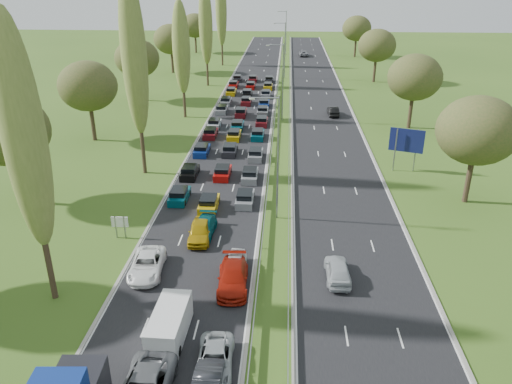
# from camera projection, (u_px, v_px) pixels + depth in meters

# --- Properties ---
(ground) EXTENTS (260.00, 260.00, 0.00)m
(ground) POSITION_uv_depth(u_px,v_px,m) (282.00, 117.00, 82.41)
(ground) COLOR #37581B
(ground) RESTS_ON ground
(near_carriageway) EXTENTS (10.50, 215.00, 0.04)m
(near_carriageway) POSITION_uv_depth(u_px,v_px,m) (243.00, 112.00, 85.07)
(near_carriageway) COLOR black
(near_carriageway) RESTS_ON ground
(far_carriageway) EXTENTS (10.50, 215.00, 0.04)m
(far_carriageway) POSITION_uv_depth(u_px,v_px,m) (322.00, 114.00, 84.30)
(far_carriageway) COLOR black
(far_carriageway) RESTS_ON ground
(central_reservation) EXTENTS (2.36, 215.00, 0.32)m
(central_reservation) POSITION_uv_depth(u_px,v_px,m) (282.00, 110.00, 84.47)
(central_reservation) COLOR gray
(central_reservation) RESTS_ON ground
(lamp_columns) EXTENTS (0.18, 140.18, 12.00)m
(lamp_columns) POSITION_uv_depth(u_px,v_px,m) (283.00, 83.00, 78.15)
(lamp_columns) COLOR gray
(lamp_columns) RESTS_ON ground
(poplar_row) EXTENTS (2.80, 127.80, 22.44)m
(poplar_row) POSITION_uv_depth(u_px,v_px,m) (165.00, 49.00, 67.51)
(poplar_row) COLOR #2D2116
(poplar_row) RESTS_ON ground
(woodland_left) EXTENTS (8.00, 166.00, 11.10)m
(woodland_left) POSITION_uv_depth(u_px,v_px,m) (78.00, 92.00, 64.95)
(woodland_left) COLOR #2D2116
(woodland_left) RESTS_ON ground
(woodland_right) EXTENTS (8.00, 153.00, 11.10)m
(woodland_right) POSITION_uv_depth(u_px,v_px,m) (429.00, 90.00, 66.02)
(woodland_right) COLOR #2D2116
(woodland_right) RESTS_ON ground
(traffic_queue_fill) EXTENTS (9.05, 68.20, 0.80)m
(traffic_queue_fill) POSITION_uv_depth(u_px,v_px,m) (240.00, 118.00, 80.32)
(traffic_queue_fill) COLOR #053F4C
(traffic_queue_fill) RESTS_ON ground
(near_car_2) EXTENTS (2.89, 5.53, 1.49)m
(near_car_2) POSITION_uv_depth(u_px,v_px,m) (147.00, 265.00, 39.42)
(near_car_2) COLOR white
(near_car_2) RESTS_ON near_carriageway
(near_car_7) EXTENTS (2.17, 4.86, 1.39)m
(near_car_7) POSITION_uv_depth(u_px,v_px,m) (204.00, 228.00, 45.20)
(near_car_7) COLOR #054F53
(near_car_7) RESTS_ON near_carriageway
(near_car_8) EXTENTS (2.14, 4.82, 1.61)m
(near_car_8) POSITION_uv_depth(u_px,v_px,m) (200.00, 231.00, 44.41)
(near_car_8) COLOR #B38D0B
(near_car_8) RESTS_ON near_carriageway
(near_car_10) EXTENTS (2.38, 4.79, 1.31)m
(near_car_10) POSITION_uv_depth(u_px,v_px,m) (215.00, 359.00, 29.90)
(near_car_10) COLOR #9FA5A8
(near_car_10) RESTS_ON near_carriageway
(near_car_11) EXTENTS (2.54, 5.63, 1.60)m
(near_car_11) POSITION_uv_depth(u_px,v_px,m) (233.00, 277.00, 37.67)
(near_car_11) COLOR #9D1709
(near_car_11) RESTS_ON near_carriageway
(near_car_12) EXTENTS (1.87, 4.10, 1.36)m
(near_car_12) POSITION_uv_depth(u_px,v_px,m) (235.00, 264.00, 39.64)
(near_car_12) COLOR silver
(near_car_12) RESTS_ON near_carriageway
(far_car_0) EXTENTS (1.92, 4.62, 1.56)m
(far_car_0) POSITION_uv_depth(u_px,v_px,m) (338.00, 270.00, 38.63)
(far_car_0) COLOR #ADB2B7
(far_car_0) RESTS_ON far_carriageway
(far_car_1) EXTENTS (1.81, 4.63, 1.50)m
(far_car_1) POSITION_uv_depth(u_px,v_px,m) (333.00, 111.00, 82.89)
(far_car_1) COLOR black
(far_car_1) RESTS_ON far_carriageway
(far_car_2) EXTENTS (2.71, 5.56, 1.52)m
(far_car_2) POSITION_uv_depth(u_px,v_px,m) (304.00, 53.00, 141.43)
(far_car_2) COLOR slate
(far_car_2) RESTS_ON far_carriageway
(white_van_rear) EXTENTS (2.01, 5.12, 2.06)m
(white_van_rear) POSITION_uv_depth(u_px,v_px,m) (170.00, 322.00, 32.47)
(white_van_rear) COLOR silver
(white_van_rear) RESTS_ON near_carriageway
(info_sign) EXTENTS (1.50, 0.16, 2.10)m
(info_sign) POSITION_uv_depth(u_px,v_px,m) (120.00, 224.00, 44.43)
(info_sign) COLOR gray
(info_sign) RESTS_ON ground
(direction_sign) EXTENTS (3.80, 1.45, 5.20)m
(direction_sign) POSITION_uv_depth(u_px,v_px,m) (406.00, 142.00, 58.73)
(direction_sign) COLOR gray
(direction_sign) RESTS_ON ground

